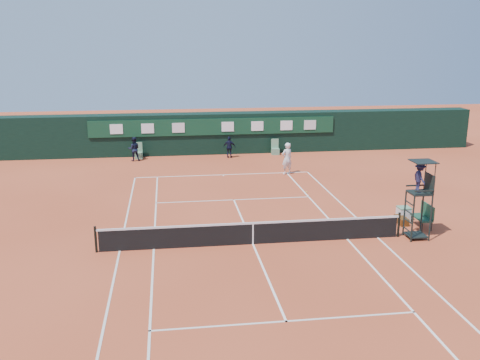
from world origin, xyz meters
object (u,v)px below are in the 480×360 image
Objects in this scene: tennis_net at (253,233)px; player at (287,158)px; cooler at (404,213)px; player_bench at (424,215)px; umpire_chair at (420,183)px.

player reaches higher than tennis_net.
player_bench is at bearing -65.44° from cooler.
umpire_chair is at bearing -127.77° from player_bench.
umpire_chair is 12.31m from player.
player_bench is (8.07, 1.02, 0.09)m from tennis_net.
tennis_net is at bearing -172.83° from player_bench.
tennis_net is 3.77× the size of umpire_chair.
cooler is at bearing 77.82° from umpire_chair.
tennis_net is 6.38× the size of player.
umpire_chair is at bearing -102.18° from cooler.
umpire_chair is 3.21m from cooler.
player_bench is 11.31m from player.
player_bench is (0.99, 1.28, -1.86)m from umpire_chair.
player_bench is at bearing 52.23° from umpire_chair.
tennis_net is at bearing -164.67° from cooler.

